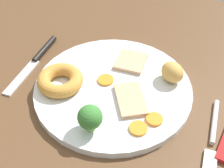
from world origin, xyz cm
name	(u,v)px	position (x,y,z in cm)	size (l,w,h in cm)	color
dining_table	(104,96)	(0.00, 0.00, 1.80)	(120.00, 84.00, 3.60)	brown
dinner_plate	(112,91)	(-1.84, 0.43, 4.30)	(29.00, 29.00, 1.40)	white
meat_slice_main	(131,62)	(-2.50, -7.49, 5.40)	(6.08, 5.53, 0.80)	tan
meat_slice_under	(131,100)	(-6.13, 2.16, 5.40)	(7.81, 4.69, 0.80)	tan
yorkshire_pudding	(60,80)	(7.10, 3.50, 6.23)	(8.40, 8.40, 2.45)	#C68938
roast_potato_left	(172,72)	(-11.15, -5.95, 6.93)	(4.48, 3.65, 3.87)	tan
carrot_coin_front	(154,119)	(-11.28, 4.64, 5.26)	(2.82, 2.82, 0.53)	orange
carrot_coin_back	(138,128)	(-9.49, 7.43, 5.22)	(3.02, 3.02, 0.44)	orange
carrot_coin_side	(107,80)	(-0.27, -0.83, 5.21)	(3.02, 3.02, 0.42)	orange
broccoli_floret	(90,118)	(-2.43, 10.40, 7.80)	(4.02, 4.02, 4.92)	#8CB766
fork	(213,138)	(-20.88, 3.56, 3.99)	(2.94, 15.32, 0.90)	silver
knife	(37,59)	(16.24, -2.13, 4.05)	(2.22, 18.54, 1.20)	black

